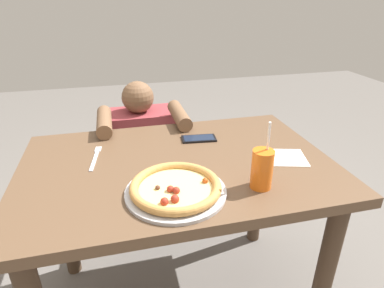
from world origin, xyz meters
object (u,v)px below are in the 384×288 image
object	(u,v)px
cell_phone	(199,139)
diner_seated	(143,166)
drink_cup_colored	(262,169)
pizza_near	(176,188)
fork	(96,157)

from	to	relation	value
cell_phone	diner_seated	xyz separation A→B (m)	(-0.22, 0.45, -0.35)
drink_cup_colored	pizza_near	bearing A→B (deg)	174.27
drink_cup_colored	fork	distance (m)	0.65
fork	diner_seated	distance (m)	0.66
pizza_near	fork	distance (m)	0.41
fork	diner_seated	xyz separation A→B (m)	(0.22, 0.52, -0.35)
fork	cell_phone	size ratio (longest dim) A/B	1.29
pizza_near	cell_phone	distance (m)	0.43
pizza_near	diner_seated	xyz separation A→B (m)	(-0.04, 0.84, -0.37)
cell_phone	diner_seated	bearing A→B (deg)	116.11
drink_cup_colored	cell_phone	bearing A→B (deg)	103.85
fork	diner_seated	size ratio (longest dim) A/B	0.22
pizza_near	diner_seated	world-z (taller)	diner_seated
drink_cup_colored	fork	xyz separation A→B (m)	(-0.54, 0.35, -0.07)
pizza_near	cell_phone	bearing A→B (deg)	64.90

